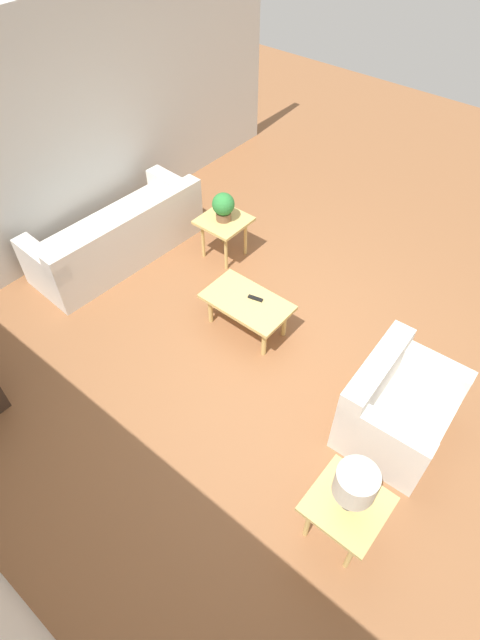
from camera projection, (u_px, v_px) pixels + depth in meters
ground_plane at (270, 351)px, 5.21m from camera, size 14.00×14.00×0.00m
wall_right at (56, 138)px, 5.54m from camera, size 0.12×7.20×2.70m
sofa at (119, 237)px, 6.05m from camera, size 0.92×2.18×0.74m
armchair at (395, 408)px, 4.36m from camera, size 0.83×1.03×0.81m
coffee_table at (247, 304)px, 5.17m from camera, size 0.91×0.53×0.41m
side_table_plant at (224, 225)px, 5.94m from camera, size 0.55×0.55×0.53m
side_table_lamp at (346, 508)px, 3.63m from camera, size 0.55×0.55×0.53m
potted_plant at (223, 206)px, 5.74m from camera, size 0.26×0.26×0.35m
table_lamp at (355, 485)px, 3.35m from camera, size 0.29×0.29×0.45m
remote_control at (255, 298)px, 5.14m from camera, size 0.16×0.08×0.02m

